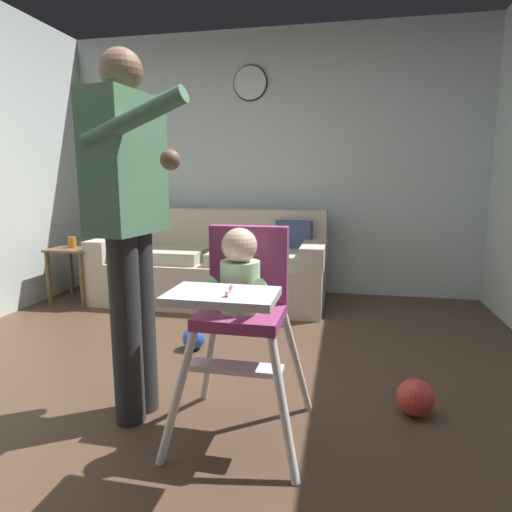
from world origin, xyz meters
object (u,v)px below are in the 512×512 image
high_chair (241,293)px  wall_clock (250,83)px  toy_ball (416,398)px  toy_ball_second (194,338)px  couch (213,266)px  side_table (75,262)px  adult_standing (130,219)px  sippy_cup (72,242)px

high_chair → wall_clock: size_ratio=2.80×
high_chair → toy_ball: bearing=112.9°
high_chair → toy_ball_second: (-0.56, 0.92, -0.59)m
couch → toy_ball_second: 1.27m
toy_ball_second → side_table: 1.77m
adult_standing → side_table: 2.39m
high_chair → adult_standing: 0.62m
adult_standing → toy_ball: bearing=18.0°
adult_standing → sippy_cup: bearing=137.6°
toy_ball → wall_clock: size_ratio=0.53×
toy_ball_second → wall_clock: size_ratio=0.45×
high_chair → side_table: (-2.04, 1.83, -0.28)m
couch → wall_clock: (0.26, 0.48, 1.75)m
toy_ball_second → wall_clock: bearing=88.9°
adult_standing → toy_ball_second: bearing=98.1°
couch → sippy_cup: couch is taller
side_table → sippy_cup: size_ratio=5.20×
toy_ball_second → wall_clock: (0.03, 1.70, 2.00)m
high_chair → toy_ball_second: size_ratio=6.24×
high_chair → side_table: size_ratio=1.84×
high_chair → toy_ball_second: 1.23m
side_table → sippy_cup: 0.19m
sippy_cup → toy_ball_second: bearing=-31.1°
couch → toy_ball: couch is taller
wall_clock → adult_standing: bearing=-90.3°
high_chair → sippy_cup: bearing=-131.2°
couch → toy_ball: 2.43m
adult_standing → toy_ball: adult_standing is taller
toy_ball_second → wall_clock: wall_clock is taller
couch → adult_standing: 2.20m
high_chair → wall_clock: bearing=-168.2°
couch → toy_ball: bearing=41.1°
high_chair → toy_ball: (0.80, 0.33, -0.57)m
couch → sippy_cup: bearing=-75.9°
couch → side_table: 1.30m
couch → high_chair: size_ratio=2.24×
high_chair → toy_ball: high_chair is taller
toy_ball → side_table: bearing=152.2°
adult_standing → toy_ball: 1.62m
toy_ball → side_table: (-2.84, 1.50, 0.29)m
high_chair → side_table: bearing=-131.4°
side_table → sippy_cup: sippy_cup is taller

